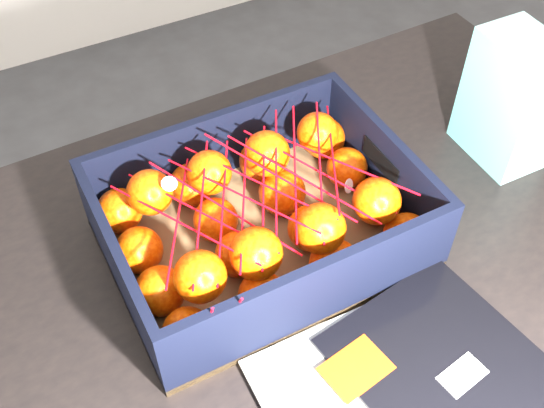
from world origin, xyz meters
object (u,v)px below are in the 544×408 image
retail_carton (512,100)px  table (293,324)px  magazine_stack (416,408)px  produce_crate (261,226)px

retail_carton → table: bearing=-168.2°
table → magazine_stack: size_ratio=3.59×
table → magazine_stack: bearing=-81.3°
produce_crate → retail_carton: retail_carton is taller
magazine_stack → retail_carton: bearing=38.4°
table → retail_carton: 0.45m
produce_crate → retail_carton: 0.41m
table → produce_crate: bearing=96.0°
table → retail_carton: retail_carton is taller
magazine_stack → produce_crate: bearing=98.0°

